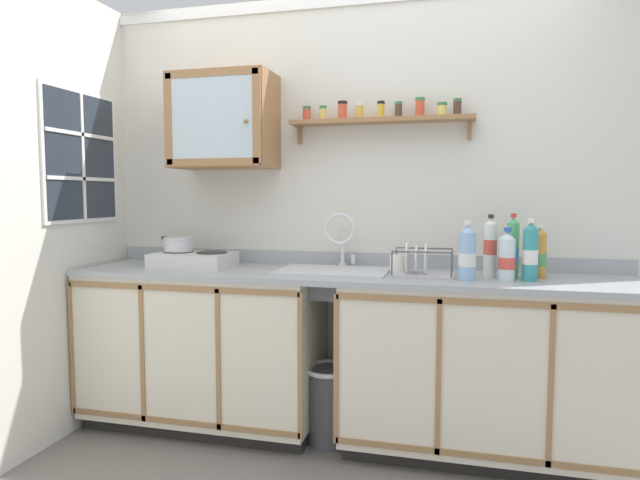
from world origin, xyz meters
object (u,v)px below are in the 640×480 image
(saucepan, at_px, (178,244))
(bottle_juice_amber_4, at_px, (539,254))
(bottle_water_blue_0, at_px, (467,254))
(bottle_water_clear_1, at_px, (507,257))
(hot_plate_stove, at_px, (193,260))
(bottle_soda_green_2, at_px, (513,249))
(wall_cabinet, at_px, (224,121))
(bottle_opaque_white_3, at_px, (490,247))
(bottle_detergent_teal_5, at_px, (530,253))
(trash_bin, at_px, (330,403))
(mug, at_px, (397,264))
(sink, at_px, (334,276))
(dish_rack, at_px, (420,268))

(saucepan, xyz_separation_m, bottle_juice_amber_4, (1.98, 0.02, -0.01))
(bottle_water_blue_0, distance_m, bottle_water_clear_1, 0.19)
(hot_plate_stove, distance_m, bottle_soda_green_2, 1.74)
(hot_plate_stove, xyz_separation_m, wall_cabinet, (0.16, 0.10, 0.79))
(bottle_opaque_white_3, bearing_deg, bottle_water_clear_1, -57.78)
(bottle_water_blue_0, bearing_deg, wall_cabinet, 170.15)
(bottle_soda_green_2, xyz_separation_m, bottle_detergent_teal_5, (0.07, -0.08, -0.01))
(bottle_soda_green_2, height_order, bottle_juice_amber_4, bottle_soda_green_2)
(trash_bin, bearing_deg, saucepan, 174.06)
(bottle_detergent_teal_5, bearing_deg, wall_cabinet, 173.82)
(bottle_water_blue_0, relative_size, bottle_water_clear_1, 1.13)
(mug, bearing_deg, bottle_juice_amber_4, 0.18)
(trash_bin, bearing_deg, sink, 86.54)
(bottle_water_blue_0, distance_m, trash_bin, 1.08)
(bottle_water_blue_0, xyz_separation_m, bottle_opaque_white_3, (0.11, 0.16, 0.02))
(sink, xyz_separation_m, bottle_water_blue_0, (0.69, -0.15, 0.15))
(sink, distance_m, bottle_opaque_white_3, 0.82)
(dish_rack, height_order, wall_cabinet, wall_cabinet)
(saucepan, height_order, bottle_detergent_teal_5, bottle_detergent_teal_5)
(hot_plate_stove, relative_size, bottle_water_blue_0, 1.52)
(mug, bearing_deg, bottle_soda_green_2, -3.74)
(bottle_water_clear_1, bearing_deg, saucepan, 176.28)
(saucepan, xyz_separation_m, bottle_detergent_teal_5, (1.92, -0.11, 0.01))
(dish_rack, xyz_separation_m, mug, (-0.12, 0.08, 0.01))
(sink, distance_m, bottle_juice_amber_4, 1.05)
(bottle_water_blue_0, height_order, bottle_opaque_white_3, bottle_opaque_white_3)
(sink, distance_m, hot_plate_stove, 0.83)
(bottle_detergent_teal_5, bearing_deg, hot_plate_stove, 177.44)
(sink, height_order, bottle_juice_amber_4, sink)
(bottle_juice_amber_4, xyz_separation_m, bottle_detergent_teal_5, (-0.06, -0.12, 0.02))
(sink, xyz_separation_m, dish_rack, (0.46, -0.05, 0.07))
(mug, xyz_separation_m, trash_bin, (-0.34, -0.11, -0.75))
(wall_cabinet, bearing_deg, mug, -3.32)
(bottle_juice_amber_4, bearing_deg, hot_plate_stove, -178.71)
(hot_plate_stove, relative_size, dish_rack, 1.40)
(bottle_juice_amber_4, xyz_separation_m, mug, (-0.70, -0.00, -0.07))
(bottle_water_clear_1, bearing_deg, wall_cabinet, 172.96)
(saucepan, relative_size, bottle_juice_amber_4, 1.02)
(bottle_water_blue_0, bearing_deg, saucepan, 174.27)
(sink, bearing_deg, trash_bin, -93.46)
(wall_cabinet, bearing_deg, hot_plate_stove, -147.86)
(dish_rack, bearing_deg, trash_bin, -176.18)
(bottle_opaque_white_3, relative_size, trash_bin, 0.76)
(bottle_water_clear_1, distance_m, bottle_juice_amber_4, 0.21)
(saucepan, height_order, wall_cabinet, wall_cabinet)
(bottle_water_blue_0, relative_size, dish_rack, 0.92)
(bottle_water_clear_1, bearing_deg, trash_bin, 178.64)
(hot_plate_stove, relative_size, bottle_opaque_white_3, 1.40)
(bottle_water_clear_1, height_order, mug, bottle_water_clear_1)
(wall_cabinet, distance_m, trash_bin, 1.68)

